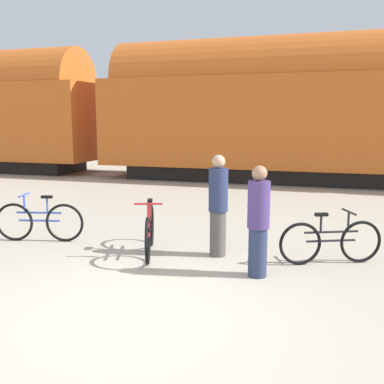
# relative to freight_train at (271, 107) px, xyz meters

# --- Properties ---
(ground_plane) EXTENTS (80.00, 80.00, 0.00)m
(ground_plane) POSITION_rel_freight_train_xyz_m (0.00, -12.29, -2.73)
(ground_plane) COLOR #B2A893
(freight_train) EXTENTS (40.26, 3.08, 5.24)m
(freight_train) POSITION_rel_freight_train_xyz_m (0.00, 0.00, 0.00)
(freight_train) COLOR black
(freight_train) RESTS_ON ground_plane
(rail_near) EXTENTS (52.26, 0.07, 0.01)m
(rail_near) POSITION_rel_freight_train_xyz_m (0.00, -0.72, -2.72)
(rail_near) COLOR #4C4238
(rail_near) RESTS_ON ground_plane
(rail_far) EXTENTS (52.26, 0.07, 0.01)m
(rail_far) POSITION_rel_freight_train_xyz_m (0.00, 0.72, -2.72)
(rail_far) COLOR #4C4238
(rail_far) RESTS_ON ground_plane
(bicycle_maroon) EXTENTS (0.65, 1.73, 0.94)m
(bicycle_maroon) POSITION_rel_freight_train_xyz_m (-0.68, -9.97, -2.33)
(bicycle_maroon) COLOR black
(bicycle_maroon) RESTS_ON ground_plane
(bicycle_blue) EXTENTS (1.65, 0.52, 0.90)m
(bicycle_blue) POSITION_rel_freight_train_xyz_m (-2.98, -9.83, -2.35)
(bicycle_blue) COLOR black
(bicycle_blue) RESTS_ON ground_plane
(bicycle_black) EXTENTS (1.56, 0.74, 0.85)m
(bicycle_black) POSITION_rel_freight_train_xyz_m (2.25, -9.60, -2.37)
(bicycle_black) COLOR black
(bicycle_black) RESTS_ON ground_plane
(person_in_navy) EXTENTS (0.32, 0.32, 1.70)m
(person_in_navy) POSITION_rel_freight_train_xyz_m (0.44, -9.71, -1.87)
(person_in_navy) COLOR #514C47
(person_in_navy) RESTS_ON ground_plane
(person_in_purple) EXTENTS (0.32, 0.32, 1.63)m
(person_in_purple) POSITION_rel_freight_train_xyz_m (1.24, -10.52, -1.91)
(person_in_purple) COLOR #283351
(person_in_purple) RESTS_ON ground_plane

